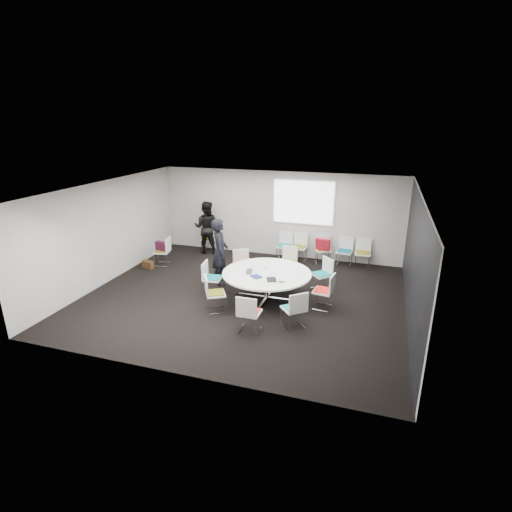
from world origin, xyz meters
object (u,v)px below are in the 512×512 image
(chair_ring_f, at_px, (215,300))
(chair_back_e, at_px, (362,258))
(maroon_bag, at_px, (162,246))
(brown_bag, at_px, (148,265))
(chair_person_back, at_px, (209,243))
(cup, at_px, (266,268))
(laptop, at_px, (251,271))
(chair_spare_left, at_px, (163,257))
(person_main, at_px, (220,252))
(chair_ring_c, at_px, (287,268))
(chair_back_c, at_px, (323,255))
(chair_ring_e, at_px, (213,284))
(chair_ring_h, at_px, (294,316))
(chair_ring_d, at_px, (242,271))
(chair_back_b, at_px, (299,252))
(person_back, at_px, (207,227))
(chair_back_d, at_px, (344,257))
(chair_ring_a, at_px, (323,298))
(conference_table, at_px, (267,279))
(chair_ring_g, at_px, (249,320))
(chair_ring_b, at_px, (321,280))
(chair_back_a, at_px, (284,251))

(chair_ring_f, xyz_separation_m, chair_back_e, (3.16, 4.14, 0.00))
(maroon_bag, height_order, brown_bag, maroon_bag)
(chair_person_back, xyz_separation_m, cup, (2.89, -2.94, 0.50))
(laptop, bearing_deg, chair_spare_left, 53.27)
(chair_back_e, bearing_deg, person_main, 32.42)
(chair_ring_c, bearing_deg, chair_back_c, -112.18)
(chair_ring_e, distance_m, chair_ring_h, 2.64)
(chair_ring_c, bearing_deg, chair_spare_left, 10.18)
(chair_ring_d, xyz_separation_m, chair_back_b, (1.18, 2.17, 0.00))
(person_back, distance_m, brown_bag, 2.39)
(chair_ring_f, distance_m, chair_back_d, 4.89)
(chair_back_b, height_order, cup, chair_back_b)
(person_back, height_order, cup, person_back)
(chair_back_b, distance_m, chair_spare_left, 4.33)
(chair_ring_a, xyz_separation_m, chair_back_b, (-1.27, 3.21, 0.00))
(chair_ring_d, bearing_deg, chair_person_back, -78.40)
(chair_ring_c, relative_size, chair_back_d, 1.00)
(person_back, xyz_separation_m, maroon_bag, (-0.84, -1.54, -0.27))
(conference_table, bearing_deg, brown_bag, 166.15)
(cup, bearing_deg, chair_ring_d, 139.81)
(chair_ring_f, bearing_deg, chair_back_d, 117.56)
(chair_back_d, xyz_separation_m, person_main, (-3.13, -2.51, 0.65))
(chair_ring_c, relative_size, chair_ring_g, 1.00)
(chair_back_d, bearing_deg, chair_ring_f, 63.18)
(chair_ring_b, bearing_deg, chair_ring_c, 14.25)
(chair_back_a, relative_size, brown_bag, 2.44)
(chair_ring_b, relative_size, chair_back_e, 1.00)
(chair_ring_a, distance_m, chair_back_e, 3.29)
(chair_back_c, height_order, chair_person_back, same)
(chair_ring_h, distance_m, person_main, 3.16)
(chair_back_a, distance_m, brown_bag, 4.35)
(chair_back_c, height_order, maroon_bag, chair_back_c)
(chair_ring_b, height_order, chair_back_a, same)
(chair_back_b, distance_m, laptop, 3.31)
(chair_back_d, distance_m, brown_bag, 6.10)
(chair_ring_h, distance_m, cup, 1.83)
(chair_back_b, bearing_deg, cup, 88.22)
(chair_ring_e, bearing_deg, laptop, 86.09)
(chair_ring_h, xyz_separation_m, person_main, (-2.49, 1.83, 0.65))
(person_main, xyz_separation_m, brown_bag, (-2.58, 0.38, -0.80))
(chair_back_c, relative_size, cup, 9.78)
(chair_ring_d, distance_m, chair_ring_e, 1.19)
(laptop, bearing_deg, chair_ring_c, -29.58)
(chair_ring_d, relative_size, chair_ring_g, 1.00)
(chair_ring_e, bearing_deg, chair_back_c, 137.36)
(chair_ring_f, relative_size, maroon_bag, 2.20)
(person_back, bearing_deg, chair_ring_d, 126.96)
(chair_back_b, bearing_deg, chair_ring_f, 77.62)
(laptop, bearing_deg, chair_back_c, -35.44)
(chair_back_a, bearing_deg, person_back, 3.91)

